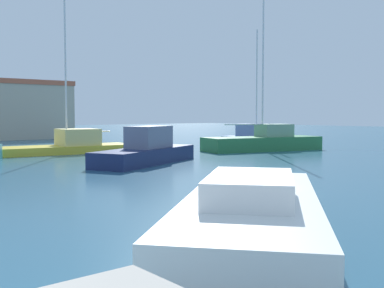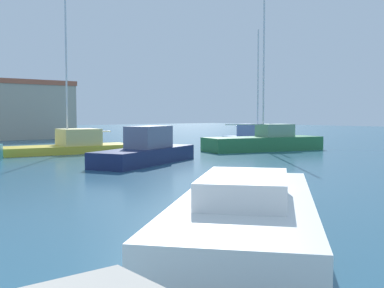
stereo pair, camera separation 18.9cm
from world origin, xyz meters
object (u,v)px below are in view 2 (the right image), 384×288
(motorboat_navy_outer_mooring, at_px, (147,151))
(sailboat_yellow_near_pier, at_px, (71,144))
(motorboat_white_inner_mooring, at_px, (246,210))
(sailboat_blue_mid_harbor, at_px, (255,136))
(sailboat_green_center_channel, at_px, (265,141))

(motorboat_navy_outer_mooring, bearing_deg, sailboat_yellow_near_pier, 90.81)
(sailboat_yellow_near_pier, height_order, motorboat_navy_outer_mooring, sailboat_yellow_near_pier)
(motorboat_white_inner_mooring, bearing_deg, sailboat_yellow_near_pier, 74.23)
(sailboat_yellow_near_pier, height_order, motorboat_white_inner_mooring, sailboat_yellow_near_pier)
(motorboat_navy_outer_mooring, bearing_deg, motorboat_white_inner_mooring, -115.47)
(sailboat_blue_mid_harbor, bearing_deg, sailboat_yellow_near_pier, 175.64)
(motorboat_navy_outer_mooring, relative_size, sailboat_blue_mid_harbor, 0.78)
(sailboat_yellow_near_pier, distance_m, motorboat_white_inner_mooring, 23.12)
(sailboat_green_center_channel, xyz_separation_m, sailboat_blue_mid_harbor, (4.96, 5.49, 0.02))
(motorboat_navy_outer_mooring, distance_m, sailboat_blue_mid_harbor, 18.10)
(motorboat_navy_outer_mooring, bearing_deg, sailboat_blue_mid_harbor, 24.58)
(motorboat_white_inner_mooring, bearing_deg, motorboat_navy_outer_mooring, 64.53)
(motorboat_navy_outer_mooring, xyz_separation_m, motorboat_white_inner_mooring, (-6.41, -13.45, -0.19))
(motorboat_navy_outer_mooring, height_order, motorboat_white_inner_mooring, motorboat_navy_outer_mooring)
(motorboat_navy_outer_mooring, xyz_separation_m, sailboat_blue_mid_harbor, (16.46, 7.53, 0.00))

